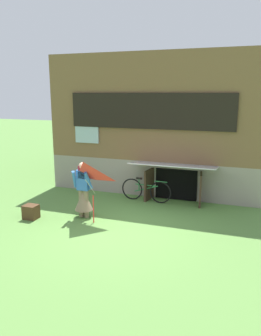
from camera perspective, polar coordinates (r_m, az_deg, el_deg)
ground_plane at (r=8.86m, az=-2.44°, el=-10.59°), size 60.00×60.00×0.00m
log_house at (r=13.55m, az=6.36°, el=8.18°), size 7.47×6.37×4.86m
person at (r=9.53m, az=-8.19°, el=-4.58°), size 0.61×0.52×1.63m
kite at (r=8.76m, az=-8.16°, el=-1.67°), size 1.02×0.97×1.68m
bicycle_green at (r=10.90m, az=2.69°, el=-3.88°), size 1.73×0.14×0.79m
wooden_crate at (r=9.90m, az=-16.93°, el=-7.31°), size 0.40×0.34×0.40m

